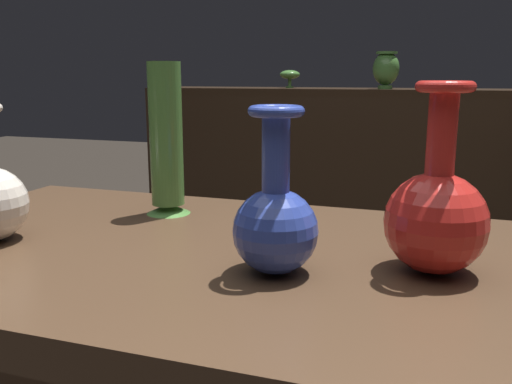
# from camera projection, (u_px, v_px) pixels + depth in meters

# --- Properties ---
(back_display_shelf) EXTENTS (2.60, 0.40, 0.99)m
(back_display_shelf) POSITION_uv_depth(u_px,v_px,m) (382.00, 182.00, 2.92)
(back_display_shelf) COLOR black
(back_display_shelf) RESTS_ON ground_plane
(vase_centerpiece) EXTENTS (0.11, 0.11, 0.22)m
(vase_centerpiece) POSITION_uv_depth(u_px,v_px,m) (275.00, 220.00, 0.71)
(vase_centerpiece) COLOR #2D429E
(vase_centerpiece) RESTS_ON display_plinth
(vase_tall_behind) EXTENTS (0.08, 0.08, 0.28)m
(vase_tall_behind) POSITION_uv_depth(u_px,v_px,m) (166.00, 143.00, 1.01)
(vase_tall_behind) COLOR #477A38
(vase_tall_behind) RESTS_ON display_plinth
(vase_right_accent) EXTENTS (0.13, 0.13, 0.25)m
(vase_right_accent) POSITION_uv_depth(u_px,v_px,m) (436.00, 215.00, 0.71)
(vase_right_accent) COLOR red
(vase_right_accent) RESTS_ON display_plinth
(shelf_vase_center) EXTENTS (0.13, 0.13, 0.18)m
(shelf_vase_center) POSITION_uv_depth(u_px,v_px,m) (386.00, 68.00, 2.72)
(shelf_vase_center) COLOR #477A38
(shelf_vase_center) RESTS_ON back_display_shelf
(shelf_vase_left) EXTENTS (0.11, 0.11, 0.10)m
(shelf_vase_left) POSITION_uv_depth(u_px,v_px,m) (290.00, 75.00, 2.97)
(shelf_vase_left) COLOR #477A38
(shelf_vase_left) RESTS_ON back_display_shelf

